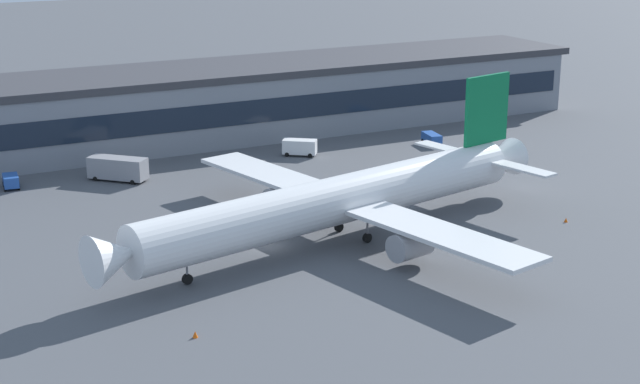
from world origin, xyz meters
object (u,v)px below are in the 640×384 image
object	(u,v)px
fuel_truck	(119,168)
traffic_cone_0	(195,334)
crew_van	(300,147)
follow_me_car	(432,138)
airliner	(342,199)
traffic_cone_1	(566,220)
baggage_tug	(11,181)

from	to	relation	value
fuel_truck	traffic_cone_0	xyz separation A→B (m)	(-8.49, -53.80, -1.56)
fuel_truck	crew_van	bearing A→B (deg)	1.37
crew_van	traffic_cone_0	bearing A→B (deg)	-124.59
crew_van	fuel_truck	size ratio (longest dim) A/B	0.69
fuel_truck	follow_me_car	distance (m)	51.37
airliner	fuel_truck	world-z (taller)	airliner
fuel_truck	traffic_cone_0	distance (m)	54.49
fuel_truck	traffic_cone_1	world-z (taller)	fuel_truck
follow_me_car	traffic_cone_0	world-z (taller)	follow_me_car
crew_van	follow_me_car	distance (m)	22.47
crew_van	fuel_truck	distance (m)	29.10
airliner	crew_van	distance (m)	39.76
follow_me_car	fuel_truck	bearing A→B (deg)	176.84
crew_van	baggage_tug	distance (m)	43.58
crew_van	airliner	bearing A→B (deg)	-109.22
fuel_truck	follow_me_car	xyz separation A→B (m)	(51.28, -2.83, -0.79)
follow_me_car	traffic_cone_1	distance (m)	41.53
crew_van	baggage_tug	world-z (taller)	crew_van
airliner	follow_me_car	distance (m)	49.02
fuel_truck	follow_me_car	size ratio (longest dim) A/B	1.70
crew_van	baggage_tug	size ratio (longest dim) A/B	1.45
fuel_truck	traffic_cone_0	size ratio (longest dim) A/B	12.42
airliner	follow_me_car	size ratio (longest dim) A/B	13.39
follow_me_car	airliner	bearing A→B (deg)	-136.13
airliner	traffic_cone_0	bearing A→B (deg)	-145.13
airliner	traffic_cone_0	distance (m)	30.28
baggage_tug	traffic_cone_1	xyz separation A→B (m)	(58.36, -46.78, -0.80)
baggage_tug	airliner	bearing A→B (deg)	-52.54
follow_me_car	traffic_cone_1	size ratio (longest dim) A/B	8.17
airliner	crew_van	xyz separation A→B (m)	(13.04, 37.39, -3.53)
traffic_cone_0	airliner	bearing A→B (deg)	34.87
baggage_tug	fuel_truck	bearing A→B (deg)	-12.06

